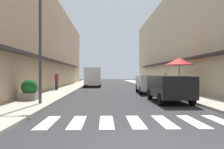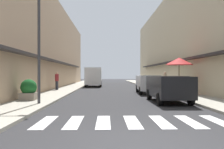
% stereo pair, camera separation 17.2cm
% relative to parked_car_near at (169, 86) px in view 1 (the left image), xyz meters
% --- Properties ---
extents(ground_plane, '(103.17, 103.17, 0.00)m').
position_rel_parked_car_near_xyz_m(ground_plane, '(-2.61, 10.74, -0.92)').
color(ground_plane, '#2B2B2D').
extents(sidewalk_left, '(2.32, 65.65, 0.12)m').
position_rel_parked_car_near_xyz_m(sidewalk_left, '(-7.43, 10.74, -0.86)').
color(sidewalk_left, '#ADA899').
rests_on(sidewalk_left, ground_plane).
extents(sidewalk_right, '(2.32, 65.65, 0.12)m').
position_rel_parked_car_near_xyz_m(sidewalk_right, '(2.21, 10.74, -0.86)').
color(sidewalk_right, '#ADA899').
rests_on(sidewalk_right, ground_plane).
extents(building_row_left, '(5.50, 44.21, 9.46)m').
position_rel_parked_car_near_xyz_m(building_row_left, '(-11.08, 12.09, 3.81)').
color(building_row_left, tan).
rests_on(building_row_left, ground_plane).
extents(building_row_right, '(5.50, 44.21, 10.45)m').
position_rel_parked_car_near_xyz_m(building_row_right, '(5.87, 12.09, 4.30)').
color(building_row_right, beige).
rests_on(building_row_right, ground_plane).
extents(crosswalk, '(6.15, 2.20, 0.01)m').
position_rel_parked_car_near_xyz_m(crosswalk, '(-2.61, -5.40, -0.92)').
color(crosswalk, silver).
rests_on(crosswalk, ground_plane).
extents(parked_car_near, '(1.82, 4.25, 1.47)m').
position_rel_parked_car_near_xyz_m(parked_car_near, '(0.00, 0.00, 0.00)').
color(parked_car_near, black).
rests_on(parked_car_near, ground_plane).
extents(parked_car_mid, '(1.95, 4.25, 1.47)m').
position_rel_parked_car_near_xyz_m(parked_car_mid, '(0.00, 6.02, -0.00)').
color(parked_car_mid, silver).
rests_on(parked_car_mid, ground_plane).
extents(delivery_van, '(2.07, 5.43, 2.37)m').
position_rel_parked_car_near_xyz_m(delivery_van, '(-5.06, 16.92, 0.48)').
color(delivery_van, silver).
rests_on(delivery_van, ground_plane).
extents(street_lamp, '(1.19, 0.28, 5.50)m').
position_rel_parked_car_near_xyz_m(street_lamp, '(-6.63, -1.29, 2.55)').
color(street_lamp, '#38383D').
rests_on(street_lamp, sidewalk_left).
extents(cafe_umbrella, '(2.07, 2.07, 2.70)m').
position_rel_parked_car_near_xyz_m(cafe_umbrella, '(2.00, 4.46, 1.60)').
color(cafe_umbrella, '#262626').
rests_on(cafe_umbrella, sidewalk_right).
extents(planter_midblock, '(0.90, 0.90, 1.16)m').
position_rel_parked_car_near_xyz_m(planter_midblock, '(-7.82, 0.26, -0.23)').
color(planter_midblock, gray).
rests_on(planter_midblock, sidewalk_left).
extents(planter_far, '(0.96, 0.96, 1.17)m').
position_rel_parked_car_near_xyz_m(planter_far, '(2.04, 7.29, -0.27)').
color(planter_far, slate).
rests_on(planter_far, sidewalk_right).
extents(pedestrian_walking_near, '(0.34, 0.34, 1.66)m').
position_rel_parked_car_near_xyz_m(pedestrian_walking_near, '(1.67, 7.33, 0.07)').
color(pedestrian_walking_near, '#282B33').
rests_on(pedestrian_walking_near, sidewalk_right).
extents(pedestrian_walking_far, '(0.34, 0.34, 1.67)m').
position_rel_parked_car_near_xyz_m(pedestrian_walking_far, '(-8.00, 8.69, 0.07)').
color(pedestrian_walking_far, '#282B33').
rests_on(pedestrian_walking_far, sidewalk_left).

